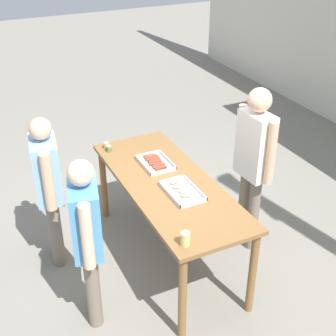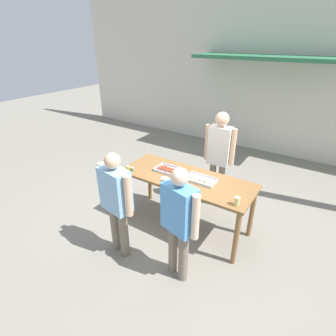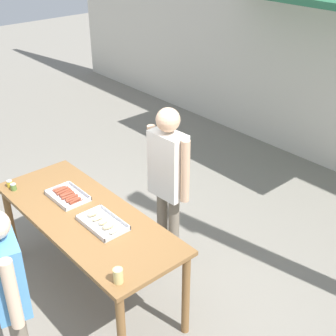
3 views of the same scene
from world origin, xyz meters
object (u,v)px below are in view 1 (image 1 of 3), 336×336
object	(u,v)px
person_server_behind_table	(254,155)
person_customer_holding_hotdog	(48,181)
condiment_jar_ketchup	(109,149)
food_tray_sausages	(155,163)
person_customer_with_cup	(87,231)
food_tray_buns	(182,191)
condiment_jar_mustard	(106,145)
beer_cup	(185,239)

from	to	relation	value
person_server_behind_table	person_customer_holding_hotdog	xyz separation A→B (m)	(-0.63, -1.87, -0.14)
condiment_jar_ketchup	person_server_behind_table	world-z (taller)	person_server_behind_table
food_tray_sausages	person_server_behind_table	size ratio (longest dim) A/B	0.23
food_tray_sausages	condiment_jar_ketchup	distance (m)	0.57
condiment_jar_ketchup	person_customer_with_cup	world-z (taller)	person_customer_with_cup
condiment_jar_ketchup	person_customer_holding_hotdog	xyz separation A→B (m)	(0.34, -0.72, -0.02)
food_tray_sausages	condiment_jar_ketchup	bearing A→B (deg)	-144.90
food_tray_buns	person_customer_holding_hotdog	size ratio (longest dim) A/B	0.29
food_tray_buns	condiment_jar_ketchup	world-z (taller)	condiment_jar_ketchup
person_server_behind_table	person_customer_with_cup	distance (m)	1.80
food_tray_sausages	person_customer_holding_hotdog	size ratio (longest dim) A/B	0.26
condiment_jar_mustard	food_tray_sausages	bearing A→B (deg)	30.90
food_tray_sausages	condiment_jar_ketchup	xyz separation A→B (m)	(-0.46, -0.33, 0.02)
beer_cup	person_server_behind_table	world-z (taller)	person_server_behind_table
person_server_behind_table	beer_cup	bearing A→B (deg)	-60.31
person_customer_holding_hotdog	person_customer_with_cup	world-z (taller)	person_customer_with_cup
condiment_jar_mustard	person_customer_holding_hotdog	distance (m)	0.84
condiment_jar_mustard	person_customer_holding_hotdog	world-z (taller)	person_customer_holding_hotdog
condiment_jar_ketchup	person_customer_holding_hotdog	bearing A→B (deg)	-64.85
beer_cup	person_customer_holding_hotdog	xyz separation A→B (m)	(-1.37, -0.73, -0.04)
food_tray_buns	condiment_jar_ketchup	bearing A→B (deg)	-162.69
food_tray_buns	condiment_jar_ketchup	size ratio (longest dim) A/B	6.60
food_tray_buns	person_server_behind_table	xyz separation A→B (m)	(-0.07, 0.82, 0.14)
condiment_jar_mustard	person_customer_holding_hotdog	bearing A→B (deg)	-59.75
beer_cup	person_customer_holding_hotdog	bearing A→B (deg)	-151.91
condiment_jar_ketchup	person_server_behind_table	xyz separation A→B (m)	(0.97, 1.14, 0.12)
beer_cup	food_tray_buns	bearing A→B (deg)	154.53
food_tray_sausages	condiment_jar_ketchup	world-z (taller)	condiment_jar_ketchup
food_tray_buns	person_customer_with_cup	size ratio (longest dim) A/B	0.29
person_customer_holding_hotdog	beer_cup	bearing A→B (deg)	-142.83
food_tray_buns	person_server_behind_table	world-z (taller)	person_server_behind_table
food_tray_sausages	food_tray_buns	distance (m)	0.58
condiment_jar_ketchup	person_customer_holding_hotdog	world-z (taller)	person_customer_holding_hotdog
food_tray_buns	condiment_jar_mustard	bearing A→B (deg)	-163.84
person_server_behind_table	food_tray_buns	bearing A→B (deg)	-88.25
condiment_jar_mustard	condiment_jar_ketchup	world-z (taller)	same
beer_cup	person_server_behind_table	bearing A→B (deg)	123.14
person_server_behind_table	condiment_jar_mustard	bearing A→B (deg)	-136.10
food_tray_buns	person_customer_with_cup	world-z (taller)	person_customer_with_cup
beer_cup	person_customer_holding_hotdog	distance (m)	1.56
food_tray_buns	condiment_jar_ketchup	distance (m)	1.10
food_tray_buns	condiment_jar_mustard	size ratio (longest dim) A/B	6.60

